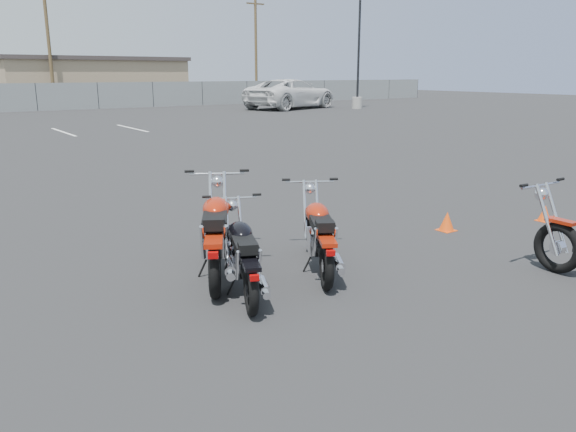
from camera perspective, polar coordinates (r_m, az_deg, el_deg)
ground at (r=6.90m, az=1.49°, el=-6.49°), size 120.00×120.00×0.00m
motorcycle_front_red at (r=7.01m, az=-7.22°, el=-1.82°), size 1.54×2.22×1.14m
motorcycle_second_black at (r=6.42m, az=-4.58°, el=-4.04°), size 1.13×1.91×0.95m
motorcycle_third_red at (r=7.13m, az=3.22°, el=-1.92°), size 1.39×1.96×1.01m
training_cone_near at (r=9.31m, az=15.84°, el=-0.52°), size 0.26×0.26×0.31m
training_cone_far at (r=10.50m, az=24.63°, el=0.26°), size 0.23×0.23×0.27m
light_pole_east at (r=40.37m, az=7.12°, el=14.07°), size 0.80×0.70×9.22m
tan_building_east at (r=51.11m, az=-19.58°, el=12.89°), size 14.40×9.40×3.70m
utility_pole_c at (r=45.33m, az=-23.16°, el=16.08°), size 1.80×0.24×9.00m
utility_pole_d at (r=53.12m, az=-3.28°, el=16.75°), size 1.80×0.24×9.00m
white_van at (r=40.16m, az=0.32°, el=13.14°), size 5.67×9.05×3.21m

